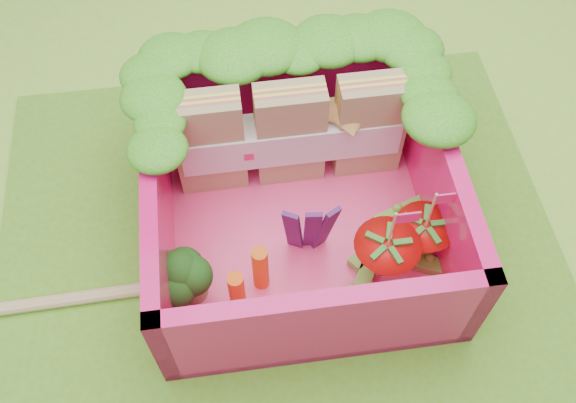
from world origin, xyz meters
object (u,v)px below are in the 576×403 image
(sandwich_stack, at_px, (292,134))
(strawberry_right, at_px, (421,240))
(strawberry_left, at_px, (384,261))
(chopsticks, at_px, (29,305))
(bento_box, at_px, (300,197))
(broccoli, at_px, (190,274))

(sandwich_stack, xyz_separation_m, strawberry_right, (0.49, -0.55, -0.14))
(strawberry_left, relative_size, chopsticks, 0.22)
(bento_box, xyz_separation_m, sandwich_stack, (0.01, 0.32, 0.05))
(bento_box, bearing_deg, sandwich_stack, 88.85)
(strawberry_right, distance_m, chopsticks, 1.74)
(sandwich_stack, distance_m, strawberry_left, 0.72)
(broccoli, xyz_separation_m, strawberry_right, (1.01, 0.05, -0.04))
(strawberry_right, xyz_separation_m, chopsticks, (-1.73, -0.00, -0.16))
(broccoli, xyz_separation_m, strawberry_left, (0.82, -0.03, -0.03))
(sandwich_stack, distance_m, strawberry_right, 0.75)
(sandwich_stack, xyz_separation_m, chopsticks, (-1.23, -0.55, -0.30))
(sandwich_stack, height_order, broccoli, sandwich_stack)
(bento_box, height_order, sandwich_stack, sandwich_stack)
(strawberry_left, height_order, chopsticks, strawberry_left)
(sandwich_stack, distance_m, chopsticks, 1.39)
(strawberry_left, bearing_deg, chopsticks, 177.00)
(strawberry_left, bearing_deg, sandwich_stack, 116.00)
(strawberry_left, xyz_separation_m, strawberry_right, (0.18, 0.08, -0.01))
(sandwich_stack, bearing_deg, strawberry_left, -64.00)
(chopsticks, bearing_deg, sandwich_stack, 24.14)
(broccoli, distance_m, strawberry_right, 1.01)
(bento_box, height_order, strawberry_right, bento_box)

